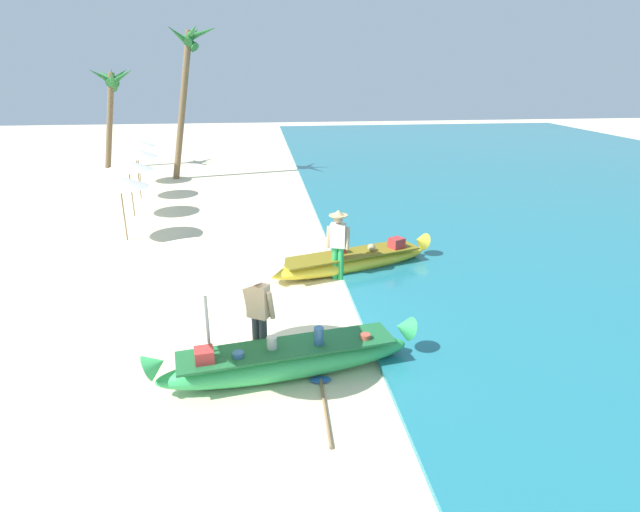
{
  "coord_description": "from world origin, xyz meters",
  "views": [
    {
      "loc": [
        0.2,
        -8.37,
        4.82
      ],
      "look_at": [
        1.47,
        2.14,
        0.9
      ],
      "focal_mm": 28.78,
      "sensor_mm": 36.0,
      "label": 1
    }
  ],
  "objects_px": {
    "person_vendor_hatted": "(338,240)",
    "paddle": "(324,399)",
    "palm_tree_leaning_seaward": "(112,89)",
    "person_tourist_customer": "(259,310)",
    "boat_green_foreground": "(287,360)",
    "patio_umbrella_large": "(201,253)",
    "palm_tree_tall_inland": "(187,59)",
    "boat_yellow_midground": "(351,261)"
  },
  "relations": [
    {
      "from": "boat_green_foreground",
      "to": "patio_umbrella_large",
      "type": "height_order",
      "value": "patio_umbrella_large"
    },
    {
      "from": "boat_green_foreground",
      "to": "person_vendor_hatted",
      "type": "bearing_deg",
      "value": 70.09
    },
    {
      "from": "boat_green_foreground",
      "to": "person_vendor_hatted",
      "type": "relative_size",
      "value": 2.62
    },
    {
      "from": "boat_green_foreground",
      "to": "boat_yellow_midground",
      "type": "bearing_deg",
      "value": 67.28
    },
    {
      "from": "patio_umbrella_large",
      "to": "palm_tree_tall_inland",
      "type": "distance_m",
      "value": 16.94
    },
    {
      "from": "palm_tree_tall_inland",
      "to": "paddle",
      "type": "bearing_deg",
      "value": -78.01
    },
    {
      "from": "person_vendor_hatted",
      "to": "person_tourist_customer",
      "type": "xyz_separation_m",
      "value": [
        -1.89,
        -3.35,
        -0.08
      ]
    },
    {
      "from": "boat_yellow_midground",
      "to": "person_vendor_hatted",
      "type": "relative_size",
      "value": 2.61
    },
    {
      "from": "palm_tree_tall_inland",
      "to": "palm_tree_leaning_seaward",
      "type": "distance_m",
      "value": 5.32
    },
    {
      "from": "boat_yellow_midground",
      "to": "person_vendor_hatted",
      "type": "distance_m",
      "value": 0.94
    },
    {
      "from": "person_vendor_hatted",
      "to": "patio_umbrella_large",
      "type": "bearing_deg",
      "value": -123.6
    },
    {
      "from": "boat_yellow_midground",
      "to": "palm_tree_leaning_seaward",
      "type": "height_order",
      "value": "palm_tree_leaning_seaward"
    },
    {
      "from": "palm_tree_leaning_seaward",
      "to": "paddle",
      "type": "relative_size",
      "value": 2.88
    },
    {
      "from": "person_tourist_customer",
      "to": "boat_green_foreground",
      "type": "bearing_deg",
      "value": -56.4
    },
    {
      "from": "palm_tree_tall_inland",
      "to": "boat_green_foreground",
      "type": "bearing_deg",
      "value": -79.18
    },
    {
      "from": "person_vendor_hatted",
      "to": "boat_green_foreground",
      "type": "bearing_deg",
      "value": -109.91
    },
    {
      "from": "person_vendor_hatted",
      "to": "palm_tree_tall_inland",
      "type": "relative_size",
      "value": 0.26
    },
    {
      "from": "person_vendor_hatted",
      "to": "palm_tree_leaning_seaward",
      "type": "relative_size",
      "value": 0.35
    },
    {
      "from": "boat_yellow_midground",
      "to": "paddle",
      "type": "xyz_separation_m",
      "value": [
        -1.36,
        -5.18,
        -0.25
      ]
    },
    {
      "from": "boat_green_foreground",
      "to": "person_tourist_customer",
      "type": "xyz_separation_m",
      "value": [
        -0.44,
        0.66,
        0.6
      ]
    },
    {
      "from": "patio_umbrella_large",
      "to": "paddle",
      "type": "relative_size",
      "value": 1.44
    },
    {
      "from": "boat_green_foreground",
      "to": "palm_tree_tall_inland",
      "type": "height_order",
      "value": "palm_tree_tall_inland"
    },
    {
      "from": "boat_yellow_midground",
      "to": "palm_tree_tall_inland",
      "type": "distance_m",
      "value": 13.97
    },
    {
      "from": "person_tourist_customer",
      "to": "palm_tree_leaning_seaward",
      "type": "bearing_deg",
      "value": 109.61
    },
    {
      "from": "person_vendor_hatted",
      "to": "paddle",
      "type": "height_order",
      "value": "person_vendor_hatted"
    },
    {
      "from": "person_vendor_hatted",
      "to": "palm_tree_leaning_seaward",
      "type": "distance_m",
      "value": 18.16
    },
    {
      "from": "person_vendor_hatted",
      "to": "patio_umbrella_large",
      "type": "xyz_separation_m",
      "value": [
        -2.68,
        -4.03,
        1.24
      ]
    },
    {
      "from": "boat_green_foreground",
      "to": "boat_yellow_midground",
      "type": "distance_m",
      "value": 4.82
    },
    {
      "from": "person_tourist_customer",
      "to": "patio_umbrella_large",
      "type": "bearing_deg",
      "value": -139.23
    },
    {
      "from": "boat_green_foreground",
      "to": "palm_tree_tall_inland",
      "type": "bearing_deg",
      "value": 100.82
    },
    {
      "from": "palm_tree_leaning_seaward",
      "to": "palm_tree_tall_inland",
      "type": "bearing_deg",
      "value": -37.89
    },
    {
      "from": "boat_green_foreground",
      "to": "palm_tree_leaning_seaward",
      "type": "xyz_separation_m",
      "value": [
        -7.23,
        19.71,
        3.49
      ]
    },
    {
      "from": "person_tourist_customer",
      "to": "palm_tree_leaning_seaward",
      "type": "distance_m",
      "value": 20.44
    },
    {
      "from": "boat_yellow_midground",
      "to": "patio_umbrella_large",
      "type": "bearing_deg",
      "value": -124.63
    },
    {
      "from": "boat_green_foreground",
      "to": "person_tourist_customer",
      "type": "relative_size",
      "value": 2.78
    },
    {
      "from": "boat_yellow_midground",
      "to": "palm_tree_tall_inland",
      "type": "relative_size",
      "value": 0.68
    },
    {
      "from": "person_tourist_customer",
      "to": "person_vendor_hatted",
      "type": "bearing_deg",
      "value": 60.6
    },
    {
      "from": "patio_umbrella_large",
      "to": "palm_tree_leaning_seaward",
      "type": "height_order",
      "value": "palm_tree_leaning_seaward"
    },
    {
      "from": "palm_tree_leaning_seaward",
      "to": "paddle",
      "type": "bearing_deg",
      "value": -69.28
    },
    {
      "from": "boat_yellow_midground",
      "to": "paddle",
      "type": "distance_m",
      "value": 5.36
    },
    {
      "from": "boat_green_foreground",
      "to": "patio_umbrella_large",
      "type": "relative_size",
      "value": 1.84
    },
    {
      "from": "palm_tree_leaning_seaward",
      "to": "boat_yellow_midground",
      "type": "bearing_deg",
      "value": -59.23
    }
  ]
}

